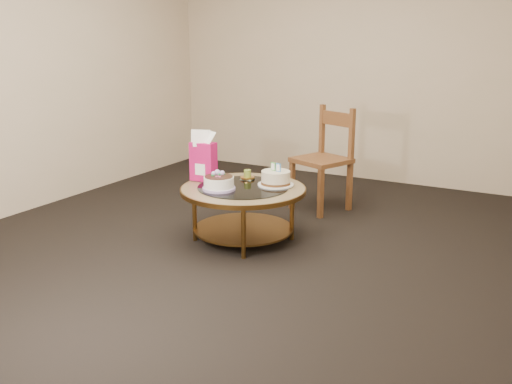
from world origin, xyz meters
The scene contains 8 objects.
ground centered at (0.00, 0.00, 0.00)m, with size 5.00×5.00×0.00m, color black.
room_walls centered at (0.00, 0.00, 1.54)m, with size 4.52×5.02×2.61m.
coffee_table centered at (0.00, 0.00, 0.38)m, with size 1.02×1.02×0.46m.
decorated_cake centered at (-0.12, -0.17, 0.51)m, with size 0.26×0.26×0.15m.
cream_cake centered at (0.21, 0.17, 0.52)m, with size 0.29×0.29×0.19m.
gift_bag centered at (-0.40, 0.02, 0.66)m, with size 0.22×0.16×0.42m.
pillar_candle centered at (-0.09, 0.23, 0.49)m, with size 0.12×0.12×0.09m.
dining_chair centered at (0.24, 1.15, 0.50)m, with size 0.59×0.59×0.98m.
Camera 1 is at (2.23, -3.85, 1.65)m, focal length 40.00 mm.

